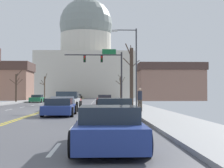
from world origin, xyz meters
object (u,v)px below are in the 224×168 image
Objects in this scene: sedan_near_03 at (59,107)px; sedan_near_05 at (108,128)px; bicycle_parked at (139,105)px; pedestrian_00 at (140,98)px; sedan_near_00 at (104,100)px; sedan_oncoming_03 at (78,96)px; sedan_oncoming_01 at (67,98)px; sedan_near_04 at (114,112)px; sedan_oncoming_00 at (37,99)px; signal_gantry at (106,65)px; sedan_oncoming_02 at (74,97)px; street_lamp_right at (133,60)px; sedan_near_01 at (72,101)px; pickup_truck_near_02 at (67,102)px.

sedan_near_05 is (2.96, -12.94, -0.00)m from sedan_near_03.
pedestrian_00 is at bearing -95.69° from bicycle_parked.
sedan_near_00 is 1.03× the size of sedan_oncoming_03.
sedan_oncoming_01 reaches higher than sedan_oncoming_03.
sedan_near_04 is at bearing -81.50° from sedan_oncoming_01.
sedan_oncoming_01 is at bearing 75.01° from sedan_oncoming_00.
signal_gantry is 1.77× the size of sedan_oncoming_02.
sedan_oncoming_01 is 2.42× the size of bicycle_parked.
street_lamp_right is 1.71× the size of sedan_oncoming_02.
sedan_oncoming_02 is at bearing 81.63° from sedan_oncoming_00.
sedan_oncoming_00 is at bearing 103.61° from sedan_near_03.
sedan_near_00 is at bearing 101.87° from bicycle_parked.
sedan_oncoming_03 reaches higher than bicycle_parked.
sedan_near_01 is at bearing 91.63° from sedan_near_03.
sedan_near_00 reaches higher than sedan_near_03.
sedan_near_00 is (-2.68, 9.16, -4.11)m from street_lamp_right.
pickup_truck_near_02 is (-3.37, -12.47, 0.13)m from sedan_near_00.
signal_gantry is at bearing 89.89° from sedan_near_04.
sedan_near_01 is 12.38m from pedestrian_00.
sedan_near_03 is 31.52m from sedan_oncoming_00.
pedestrian_00 is at bearing 75.06° from sedan_near_04.
sedan_oncoming_00 is (-10.83, 36.66, -0.01)m from sedan_near_04.
sedan_oncoming_02 is at bearing -90.26° from sedan_oncoming_03.
signal_gantry reaches higher than pickup_truck_near_02.
signal_gantry is 1.03× the size of street_lamp_right.
pickup_truck_near_02 is 1.27× the size of sedan_oncoming_03.
sedan_near_03 is 2.56× the size of pedestrian_00.
street_lamp_right is at bearing -78.48° from sedan_oncoming_02.
sedan_oncoming_01 is 0.95× the size of sedan_oncoming_03.
sedan_near_01 is at bearing -86.72° from sedan_oncoming_03.
sedan_near_03 is (-5.87, -9.72, -4.16)m from street_lamp_right.
sedan_near_00 reaches higher than sedan_oncoming_03.
sedan_near_05 is at bearing -99.27° from bicycle_parked.
sedan_near_05 is 0.97× the size of sedan_oncoming_02.
pickup_truck_near_02 is 3.32× the size of pedestrian_00.
sedan_near_03 is 2.50× the size of bicycle_parked.
sedan_near_01 is at bearing -122.29° from sedan_near_00.
signal_gantry is 1.84× the size of sedan_oncoming_01.
pickup_truck_near_02 reaches higher than sedan_oncoming_02.
sedan_near_04 is 2.53× the size of pedestrian_00.
sedan_oncoming_03 is (-6.99, 75.12, -0.05)m from sedan_near_04.
sedan_near_00 is 1.05× the size of sedan_near_03.
street_lamp_right is 60.27m from sedan_oncoming_03.
street_lamp_right is at bearing 91.63° from bicycle_parked.
pedestrian_00 is (5.86, -3.97, 0.37)m from pickup_truck_near_02.
sedan_near_05 is at bearing -82.73° from sedan_near_01.
sedan_near_00 is at bearing -47.92° from sedan_oncoming_00.
sedan_near_03 is at bearing -98.62° from signal_gantry.
sedan_near_04 is (3.60, -12.44, -0.15)m from pickup_truck_near_02.
sedan_oncoming_02 is 2.53× the size of bicycle_parked.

